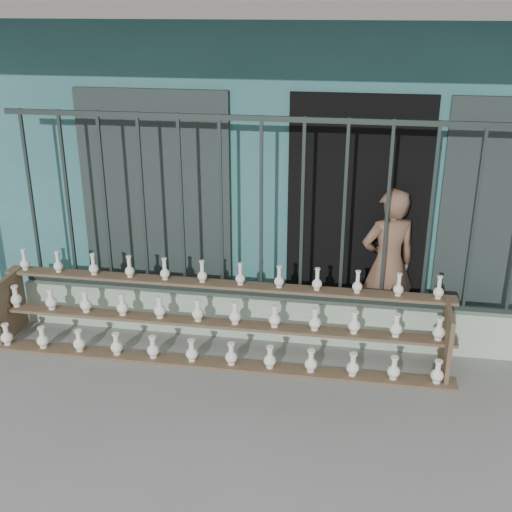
# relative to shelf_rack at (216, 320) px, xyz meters

# --- Properties ---
(ground) EXTENTS (60.00, 60.00, 0.00)m
(ground) POSITION_rel_shelf_rack_xyz_m (0.37, -0.89, -0.36)
(ground) COLOR slate
(workshop_building) EXTENTS (7.40, 6.60, 3.21)m
(workshop_building) POSITION_rel_shelf_rack_xyz_m (0.37, 3.34, 1.26)
(workshop_building) COLOR #316667
(workshop_building) RESTS_ON ground
(parapet_wall) EXTENTS (5.00, 0.20, 0.45)m
(parapet_wall) POSITION_rel_shelf_rack_xyz_m (0.37, 0.41, -0.14)
(parapet_wall) COLOR #A1BBA1
(parapet_wall) RESTS_ON ground
(security_fence) EXTENTS (5.00, 0.04, 1.80)m
(security_fence) POSITION_rel_shelf_rack_xyz_m (0.37, 0.41, 0.99)
(security_fence) COLOR #283330
(security_fence) RESTS_ON parapet_wall
(shelf_rack) EXTENTS (4.50, 0.68, 0.85)m
(shelf_rack) POSITION_rel_shelf_rack_xyz_m (0.00, 0.00, 0.00)
(shelf_rack) COLOR brown
(shelf_rack) RESTS_ON ground
(elderly_woman) EXTENTS (0.67, 0.56, 1.55)m
(elderly_woman) POSITION_rel_shelf_rack_xyz_m (1.61, 0.67, 0.42)
(elderly_woman) COLOR brown
(elderly_woman) RESTS_ON ground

